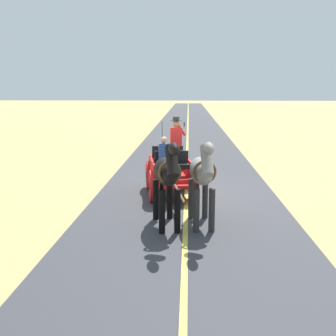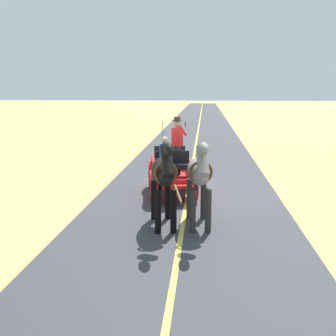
{
  "view_description": "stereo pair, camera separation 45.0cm",
  "coord_description": "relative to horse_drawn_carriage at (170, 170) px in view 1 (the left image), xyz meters",
  "views": [
    {
      "loc": [
        -0.05,
        13.1,
        3.35
      ],
      "look_at": [
        0.52,
        1.53,
        1.1
      ],
      "focal_mm": 44.09,
      "sensor_mm": 36.0,
      "label": 1
    },
    {
      "loc": [
        -0.5,
        13.07,
        3.35
      ],
      "look_at": [
        0.52,
        1.53,
        1.1
      ],
      "focal_mm": 44.09,
      "sensor_mm": 36.0,
      "label": 2
    }
  ],
  "objects": [
    {
      "name": "ground_plane",
      "position": [
        -0.51,
        -0.41,
        -0.82
      ],
      "size": [
        200.0,
        200.0,
        0.0
      ],
      "primitive_type": "plane",
      "color": "tan"
    },
    {
      "name": "horse_off_side",
      "position": [
        -0.05,
        3.06,
        0.51
      ],
      "size": [
        0.87,
        2.15,
        2.21
      ],
      "color": "black",
      "rests_on": "ground"
    },
    {
      "name": "road_surface",
      "position": [
        -0.51,
        -0.41,
        -0.81
      ],
      "size": [
        5.71,
        160.0,
        0.01
      ],
      "primitive_type": "cube",
      "color": "#38383D",
      "rests_on": "ground"
    },
    {
      "name": "horse_near_side",
      "position": [
        -0.9,
        2.92,
        0.51
      ],
      "size": [
        0.72,
        2.14,
        2.21
      ],
      "color": "gray",
      "rests_on": "ground"
    },
    {
      "name": "road_centre_stripe",
      "position": [
        -0.51,
        -0.41,
        -0.81
      ],
      "size": [
        0.12,
        160.0,
        0.0
      ],
      "primitive_type": "cube",
      "color": "#DBCC4C",
      "rests_on": "road_surface"
    },
    {
      "name": "horse_drawn_carriage",
      "position": [
        0.0,
        0.0,
        0.0
      ],
      "size": [
        1.78,
        4.51,
        2.5
      ],
      "color": "red",
      "rests_on": "ground"
    }
  ]
}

